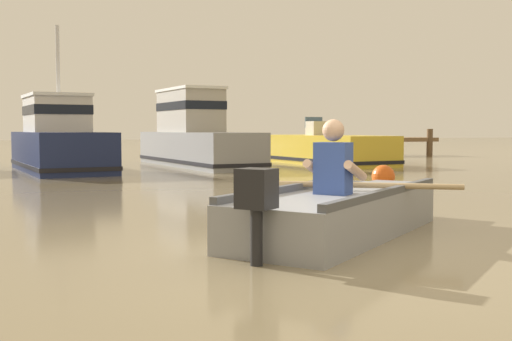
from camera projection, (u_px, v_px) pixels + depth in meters
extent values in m
plane|color=#7A6B4C|center=(367.00, 264.00, 5.14)|extent=(120.00, 120.00, 0.00)
cube|color=brown|center=(310.00, 140.00, 24.44)|extent=(10.67, 1.50, 0.16)
cylinder|color=brown|center=(189.00, 141.00, 22.16)|extent=(0.24, 0.24, 1.32)
cylinder|color=brown|center=(318.00, 144.00, 23.79)|extent=(0.24, 0.24, 1.06)
cylinder|color=brown|center=(430.00, 142.00, 25.41)|extent=(0.24, 0.24, 1.09)
cube|color=gray|center=(339.00, 214.00, 6.48)|extent=(3.08, 2.84, 0.44)
cube|color=gray|center=(393.00, 198.00, 7.96)|extent=(0.70, 0.72, 0.42)
cube|color=#4D4E51|center=(294.00, 188.00, 6.72)|extent=(2.38, 2.02, 0.08)
cube|color=#4D4E51|center=(387.00, 193.00, 6.20)|extent=(2.38, 2.02, 0.08)
cube|color=#A0A2A8|center=(335.00, 198.00, 6.38)|extent=(0.87, 0.95, 0.06)
cylinder|color=black|center=(256.00, 232.00, 5.06)|extent=(0.14, 0.14, 0.54)
cube|color=black|center=(256.00, 189.00, 5.04)|extent=(0.36, 0.37, 0.32)
cube|color=#334C99|center=(333.00, 168.00, 6.32)|extent=(0.39, 0.40, 0.52)
sphere|color=tan|center=(333.00, 130.00, 6.29)|extent=(0.22, 0.22, 0.22)
cylinder|color=tan|center=(315.00, 169.00, 6.47)|extent=(0.38, 0.34, 0.23)
cylinder|color=tan|center=(356.00, 171.00, 6.25)|extent=(0.38, 0.34, 0.23)
cylinder|color=tan|center=(365.00, 185.00, 6.68)|extent=(1.73, 1.11, 0.06)
cube|color=#19234C|center=(61.00, 152.00, 16.35)|extent=(2.52, 5.12, 1.01)
cube|color=black|center=(61.00, 164.00, 16.37)|extent=(2.56, 5.16, 0.10)
cube|color=silver|center=(57.00, 115.00, 16.67)|extent=(1.70, 2.25, 0.91)
cube|color=black|center=(57.00, 110.00, 16.66)|extent=(1.74, 2.28, 0.24)
cube|color=white|center=(56.00, 96.00, 16.64)|extent=(1.79, 2.36, 0.08)
cylinder|color=silver|center=(58.00, 79.00, 16.33)|extent=(0.10, 0.10, 2.74)
cube|color=gray|center=(197.00, 149.00, 18.61)|extent=(2.37, 6.41, 0.99)
cube|color=black|center=(197.00, 160.00, 18.63)|extent=(2.41, 6.46, 0.10)
cube|color=#B2ADA3|center=(190.00, 112.00, 19.04)|extent=(1.56, 2.77, 1.23)
cube|color=black|center=(190.00, 106.00, 19.03)|extent=(1.59, 2.80, 0.24)
cube|color=white|center=(190.00, 90.00, 19.00)|extent=(1.64, 2.90, 0.08)
cube|color=gold|center=(325.00, 150.00, 19.75)|extent=(2.50, 5.51, 0.89)
cube|color=black|center=(325.00, 159.00, 19.77)|extent=(2.54, 5.55, 0.10)
cube|color=beige|center=(318.00, 128.00, 20.06)|extent=(0.70, 0.58, 0.44)
cube|color=slate|center=(314.00, 123.00, 20.28)|extent=(0.64, 0.12, 0.36)
sphere|color=#E55919|center=(383.00, 176.00, 11.71)|extent=(0.43, 0.43, 0.43)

